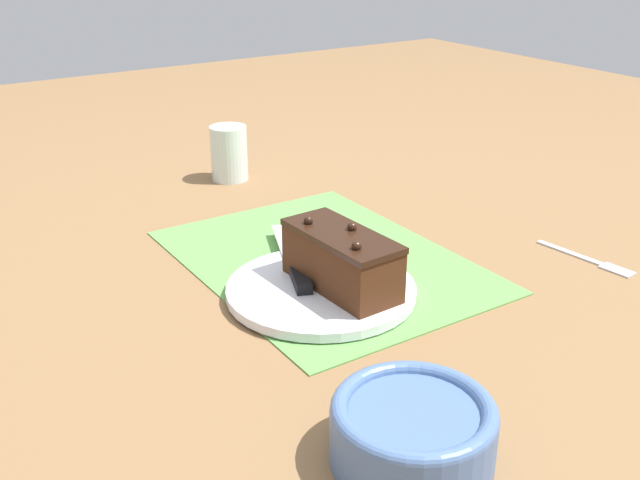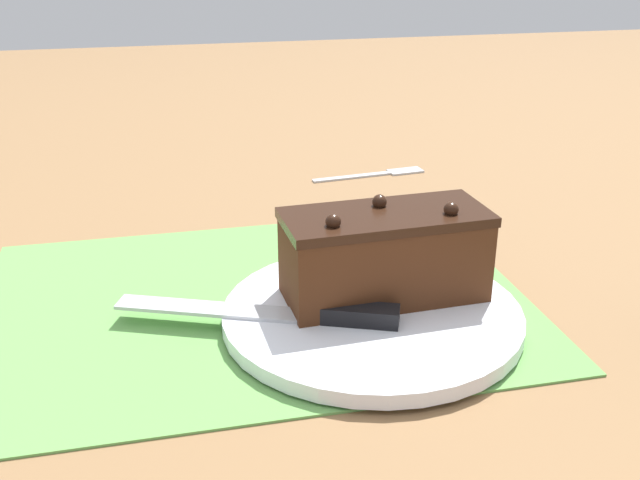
% 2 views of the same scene
% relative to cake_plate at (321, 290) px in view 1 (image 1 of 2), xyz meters
% --- Properties ---
extents(ground_plane, '(3.00, 3.00, 0.00)m').
position_rel_cake_plate_xyz_m(ground_plane, '(0.09, -0.06, -0.01)').
color(ground_plane, olive).
extents(placemat_woven, '(0.46, 0.34, 0.00)m').
position_rel_cake_plate_xyz_m(placemat_woven, '(0.09, -0.06, -0.01)').
color(placemat_woven, '#609E4C').
rests_on(placemat_woven, ground_plane).
extents(cake_plate, '(0.24, 0.24, 0.01)m').
position_rel_cake_plate_xyz_m(cake_plate, '(0.00, 0.00, 0.00)').
color(cake_plate, white).
rests_on(cake_plate, placemat_woven).
extents(chocolate_cake, '(0.17, 0.08, 0.08)m').
position_rel_cake_plate_xyz_m(chocolate_cake, '(-0.02, -0.02, 0.04)').
color(chocolate_cake, '#472614').
rests_on(chocolate_cake, cake_plate).
extents(serving_knife, '(0.22, 0.10, 0.01)m').
position_rel_cake_plate_xyz_m(serving_knife, '(0.06, 0.00, 0.01)').
color(serving_knife, black).
rests_on(serving_knife, cake_plate).
extents(drinking_glass, '(0.07, 0.07, 0.10)m').
position_rel_cake_plate_xyz_m(drinking_glass, '(0.48, -0.11, 0.04)').
color(drinking_glass, silver).
rests_on(drinking_glass, ground_plane).
extents(small_bowl, '(0.15, 0.15, 0.06)m').
position_rel_cake_plate_xyz_m(small_bowl, '(-0.30, 0.10, 0.02)').
color(small_bowl, '#4C6B9E').
rests_on(small_bowl, ground_plane).
extents(dessert_fork, '(0.15, 0.03, 0.01)m').
position_rel_cake_plate_xyz_m(dessert_fork, '(-0.12, -0.37, -0.01)').
color(dessert_fork, '#B7BABF').
rests_on(dessert_fork, ground_plane).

